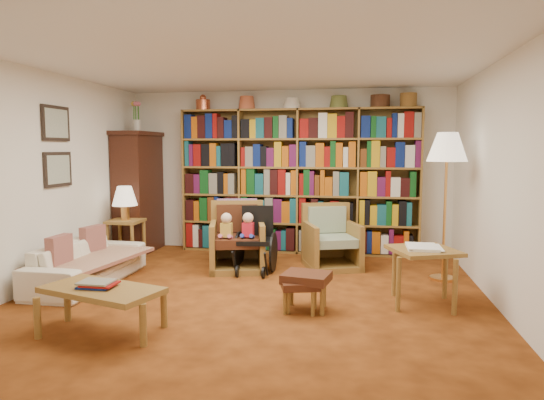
% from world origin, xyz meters
% --- Properties ---
extents(floor, '(5.00, 5.00, 0.00)m').
position_xyz_m(floor, '(0.00, 0.00, 0.00)').
color(floor, '#924716').
rests_on(floor, ground).
extents(ceiling, '(5.00, 5.00, 0.00)m').
position_xyz_m(ceiling, '(0.00, 0.00, 2.50)').
color(ceiling, silver).
rests_on(ceiling, wall_back).
extents(wall_back, '(5.00, 0.00, 5.00)m').
position_xyz_m(wall_back, '(0.00, 2.50, 1.25)').
color(wall_back, white).
rests_on(wall_back, floor).
extents(wall_front, '(5.00, 0.00, 5.00)m').
position_xyz_m(wall_front, '(0.00, -2.50, 1.25)').
color(wall_front, white).
rests_on(wall_front, floor).
extents(wall_left, '(0.00, 5.00, 5.00)m').
position_xyz_m(wall_left, '(-2.50, 0.00, 1.25)').
color(wall_left, white).
rests_on(wall_left, floor).
extents(wall_right, '(0.00, 5.00, 5.00)m').
position_xyz_m(wall_right, '(2.50, 0.00, 1.25)').
color(wall_right, white).
rests_on(wall_right, floor).
extents(bookshelf, '(3.60, 0.30, 2.42)m').
position_xyz_m(bookshelf, '(0.20, 2.33, 1.17)').
color(bookshelf, olive).
rests_on(bookshelf, floor).
extents(curio_cabinet, '(0.50, 0.95, 2.40)m').
position_xyz_m(curio_cabinet, '(-2.25, 2.00, 0.95)').
color(curio_cabinet, '#3C1710').
rests_on(curio_cabinet, floor).
extents(framed_pictures, '(0.03, 0.52, 0.97)m').
position_xyz_m(framed_pictures, '(-2.48, 0.30, 1.62)').
color(framed_pictures, black).
rests_on(framed_pictures, wall_left).
extents(sofa, '(1.72, 0.68, 0.50)m').
position_xyz_m(sofa, '(-2.05, 0.16, 0.25)').
color(sofa, '#F1E6CC').
rests_on(sofa, floor).
extents(sofa_throw, '(0.98, 1.58, 0.04)m').
position_xyz_m(sofa_throw, '(-2.00, 0.16, 0.30)').
color(sofa_throw, beige).
rests_on(sofa_throw, sofa).
extents(cushion_left, '(0.18, 0.37, 0.36)m').
position_xyz_m(cushion_left, '(-2.18, 0.51, 0.45)').
color(cushion_left, maroon).
rests_on(cushion_left, sofa).
extents(cushion_right, '(0.12, 0.36, 0.36)m').
position_xyz_m(cushion_right, '(-2.18, -0.19, 0.45)').
color(cushion_right, maroon).
rests_on(cushion_right, sofa).
extents(side_table_lamp, '(0.47, 0.47, 0.59)m').
position_xyz_m(side_table_lamp, '(-2.15, 1.34, 0.45)').
color(side_table_lamp, olive).
rests_on(side_table_lamp, floor).
extents(table_lamp, '(0.35, 0.35, 0.48)m').
position_xyz_m(table_lamp, '(-2.15, 1.34, 0.92)').
color(table_lamp, gold).
rests_on(table_lamp, side_table_lamp).
extents(armchair_leather, '(0.89, 0.91, 0.91)m').
position_xyz_m(armchair_leather, '(-0.46, 1.21, 0.37)').
color(armchair_leather, olive).
rests_on(armchair_leather, floor).
extents(armchair_sage, '(0.91, 0.91, 0.85)m').
position_xyz_m(armchair_sage, '(0.77, 1.52, 0.32)').
color(armchair_sage, olive).
rests_on(armchair_sage, floor).
extents(wheelchair, '(0.49, 0.68, 0.85)m').
position_xyz_m(wheelchair, '(-0.20, 1.08, 0.39)').
color(wheelchair, black).
rests_on(wheelchair, floor).
extents(floor_lamp, '(0.48, 0.48, 1.79)m').
position_xyz_m(floor_lamp, '(2.14, 1.07, 1.55)').
color(floor_lamp, gold).
rests_on(floor_lamp, floor).
extents(side_table_papers, '(0.78, 0.78, 0.62)m').
position_xyz_m(side_table_papers, '(1.77, 0.02, 0.50)').
color(side_table_papers, olive).
rests_on(side_table_papers, floor).
extents(footstool_a, '(0.43, 0.39, 0.31)m').
position_xyz_m(footstool_a, '(0.56, -0.41, 0.25)').
color(footstool_a, '#452212').
rests_on(footstool_a, floor).
extents(footstool_b, '(0.50, 0.45, 0.38)m').
position_xyz_m(footstool_b, '(0.61, -0.36, 0.31)').
color(footstool_b, '#452212').
rests_on(footstool_b, floor).
extents(coffee_table, '(1.15, 0.80, 0.46)m').
position_xyz_m(coffee_table, '(-1.07, -1.25, 0.36)').
color(coffee_table, olive).
rests_on(coffee_table, floor).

